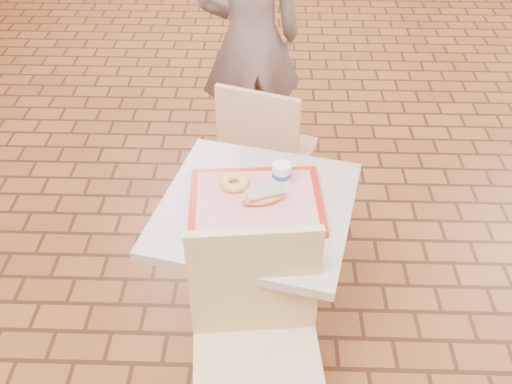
{
  "coord_description": "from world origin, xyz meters",
  "views": [
    {
      "loc": [
        -1.31,
        -2.46,
        2.12
      ],
      "look_at": [
        -1.36,
        -0.89,
        0.79
      ],
      "focal_mm": 40.0,
      "sensor_mm": 36.0,
      "label": 1
    }
  ],
  "objects_px": {
    "chair_main_front": "(257,345)",
    "chair_main_back": "(265,150)",
    "customer": "(251,40)",
    "serving_tray": "(256,201)",
    "ring_donut": "(234,182)",
    "paper_cup": "(281,174)",
    "main_table": "(256,250)",
    "long_john_donut": "(264,197)"
  },
  "relations": [
    {
      "from": "main_table",
      "to": "paper_cup",
      "type": "distance_m",
      "value": 0.34
    },
    {
      "from": "main_table",
      "to": "ring_donut",
      "type": "xyz_separation_m",
      "value": [
        -0.08,
        0.07,
        0.29
      ]
    },
    {
      "from": "serving_tray",
      "to": "ring_donut",
      "type": "bearing_deg",
      "value": 140.39
    },
    {
      "from": "chair_main_back",
      "to": "customer",
      "type": "height_order",
      "value": "customer"
    },
    {
      "from": "chair_main_back",
      "to": "serving_tray",
      "type": "distance_m",
      "value": 0.75
    },
    {
      "from": "chair_main_front",
      "to": "chair_main_back",
      "type": "distance_m",
      "value": 1.16
    },
    {
      "from": "chair_main_back",
      "to": "main_table",
      "type": "bearing_deg",
      "value": 107.08
    },
    {
      "from": "long_john_donut",
      "to": "ring_donut",
      "type": "bearing_deg",
      "value": 142.39
    },
    {
      "from": "chair_main_front",
      "to": "serving_tray",
      "type": "distance_m",
      "value": 0.51
    },
    {
      "from": "chair_main_back",
      "to": "serving_tray",
      "type": "height_order",
      "value": "chair_main_back"
    },
    {
      "from": "chair_main_front",
      "to": "long_john_donut",
      "type": "distance_m",
      "value": 0.52
    },
    {
      "from": "ring_donut",
      "to": "paper_cup",
      "type": "distance_m",
      "value": 0.18
    },
    {
      "from": "long_john_donut",
      "to": "chair_main_back",
      "type": "bearing_deg",
      "value": 90.46
    },
    {
      "from": "chair_main_back",
      "to": "ring_donut",
      "type": "xyz_separation_m",
      "value": [
        -0.1,
        -0.63,
        0.3
      ]
    },
    {
      "from": "main_table",
      "to": "customer",
      "type": "relative_size",
      "value": 0.47
    },
    {
      "from": "chair_main_back",
      "to": "ring_donut",
      "type": "bearing_deg",
      "value": 99.4
    },
    {
      "from": "main_table",
      "to": "ring_donut",
      "type": "distance_m",
      "value": 0.31
    },
    {
      "from": "chair_main_back",
      "to": "paper_cup",
      "type": "xyz_separation_m",
      "value": [
        0.07,
        -0.61,
        0.33
      ]
    },
    {
      "from": "chair_main_front",
      "to": "ring_donut",
      "type": "bearing_deg",
      "value": 94.77
    },
    {
      "from": "main_table",
      "to": "serving_tray",
      "type": "relative_size",
      "value": 1.51
    },
    {
      "from": "chair_main_front",
      "to": "serving_tray",
      "type": "height_order",
      "value": "chair_main_front"
    },
    {
      "from": "customer",
      "to": "long_john_donut",
      "type": "bearing_deg",
      "value": 80.93
    },
    {
      "from": "serving_tray",
      "to": "chair_main_back",
      "type": "bearing_deg",
      "value": 88.19
    },
    {
      "from": "chair_main_back",
      "to": "long_john_donut",
      "type": "relative_size",
      "value": 5.17
    },
    {
      "from": "chair_main_front",
      "to": "customer",
      "type": "height_order",
      "value": "customer"
    },
    {
      "from": "main_table",
      "to": "chair_main_back",
      "type": "bearing_deg",
      "value": 88.19
    },
    {
      "from": "long_john_donut",
      "to": "paper_cup",
      "type": "relative_size",
      "value": 1.83
    },
    {
      "from": "main_table",
      "to": "paper_cup",
      "type": "relative_size",
      "value": 8.05
    },
    {
      "from": "customer",
      "to": "serving_tray",
      "type": "bearing_deg",
      "value": 79.74
    },
    {
      "from": "paper_cup",
      "to": "chair_main_back",
      "type": "bearing_deg",
      "value": 96.52
    },
    {
      "from": "main_table",
      "to": "customer",
      "type": "bearing_deg",
      "value": 93.03
    },
    {
      "from": "main_table",
      "to": "chair_main_back",
      "type": "relative_size",
      "value": 0.85
    },
    {
      "from": "main_table",
      "to": "long_john_donut",
      "type": "xyz_separation_m",
      "value": [
        0.03,
        -0.02,
        0.29
      ]
    },
    {
      "from": "chair_main_front",
      "to": "long_john_donut",
      "type": "xyz_separation_m",
      "value": [
        0.01,
        0.44,
        0.27
      ]
    },
    {
      "from": "main_table",
      "to": "paper_cup",
      "type": "height_order",
      "value": "paper_cup"
    },
    {
      "from": "chair_main_front",
      "to": "chair_main_back",
      "type": "bearing_deg",
      "value": 83.81
    },
    {
      "from": "ring_donut",
      "to": "chair_main_front",
      "type": "bearing_deg",
      "value": -79.29
    },
    {
      "from": "main_table",
      "to": "long_john_donut",
      "type": "relative_size",
      "value": 4.4
    },
    {
      "from": "customer",
      "to": "paper_cup",
      "type": "relative_size",
      "value": 17.15
    },
    {
      "from": "main_table",
      "to": "ring_donut",
      "type": "bearing_deg",
      "value": 140.39
    },
    {
      "from": "ring_donut",
      "to": "serving_tray",
      "type": "bearing_deg",
      "value": -39.61
    },
    {
      "from": "chair_main_front",
      "to": "serving_tray",
      "type": "bearing_deg",
      "value": 86.18
    }
  ]
}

